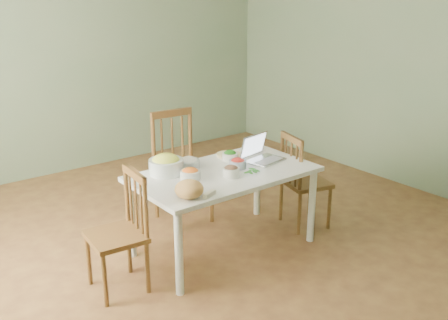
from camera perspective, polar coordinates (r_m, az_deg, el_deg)
floor at (r=4.67m, az=-1.41°, el=-8.61°), size 5.00×5.00×0.00m
wall_back at (r=6.39m, az=-15.17°, el=10.95°), size 5.00×0.00×2.70m
wall_right at (r=6.03m, az=18.32°, el=10.23°), size 0.00×5.00×2.70m
dining_table at (r=4.38m, az=0.00°, el=-5.54°), size 1.48×0.83×0.69m
chair_far at (r=4.86m, az=-4.50°, el=-0.91°), size 0.49×0.47×1.03m
chair_left at (r=3.85m, az=-11.74°, el=-7.86°), size 0.41×0.43×0.89m
chair_right at (r=4.83m, az=8.92°, el=-2.17°), size 0.46×0.47×0.88m
bread_boule at (r=3.72m, az=-3.82°, el=-3.20°), size 0.26×0.26×0.13m
butter_stick at (r=3.76m, az=-1.60°, el=-3.73°), size 0.13×0.08×0.03m
bowl_squash at (r=4.20m, az=-6.33°, el=-0.45°), size 0.34×0.34×0.16m
bowl_carrot at (r=4.08m, az=-3.69°, el=-1.48°), size 0.17×0.17×0.09m
bowl_onion at (r=4.31m, az=-3.89°, el=-0.31°), size 0.19×0.19×0.10m
bowl_mushroom at (r=4.13m, az=0.77°, el=-1.21°), size 0.17×0.17×0.09m
bowl_redpep at (r=4.32m, az=1.50°, el=-0.34°), size 0.17×0.17×0.08m
bowl_broccoli at (r=4.51m, az=0.66°, el=0.52°), size 0.18×0.18×0.09m
flatbread at (r=4.63m, az=0.55°, el=0.56°), size 0.23×0.23×0.02m
basil_bunch at (r=4.25m, az=2.91°, el=-1.14°), size 0.17×0.17×0.02m
laptop at (r=4.47m, az=4.59°, el=1.20°), size 0.36×0.33×0.22m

